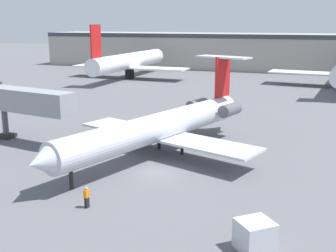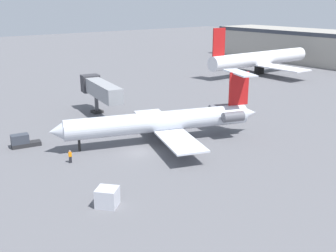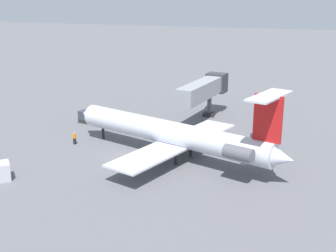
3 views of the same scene
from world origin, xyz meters
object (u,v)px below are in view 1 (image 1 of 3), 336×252
at_px(jet_bridge, 15,100).
at_px(ground_crew_marshaller, 87,197).
at_px(cargo_container_uld, 255,236).
at_px(parked_airliner_west_end, 129,61).
at_px(regional_jet, 163,125).

relative_size(jet_bridge, ground_crew_marshaller, 8.81).
distance_m(ground_crew_marshaller, cargo_container_uld, 13.11).
xyz_separation_m(jet_bridge, parked_airliner_west_end, (-10.85, 56.20, -0.66)).
xyz_separation_m(regional_jet, jet_bridge, (-18.38, -0.62, 1.69)).
height_order(jet_bridge, ground_crew_marshaller, jet_bridge).
distance_m(jet_bridge, parked_airliner_west_end, 57.25).
relative_size(ground_crew_marshaller, cargo_container_uld, 0.58).
height_order(jet_bridge, parked_airliner_west_end, parked_airliner_west_end).
height_order(regional_jet, jet_bridge, regional_jet).
height_order(regional_jet, cargo_container_uld, regional_jet).
xyz_separation_m(ground_crew_marshaller, parked_airliner_west_end, (-28.26, 70.14, 3.39)).
distance_m(cargo_container_uld, parked_airliner_west_end, 83.12).
xyz_separation_m(jet_bridge, ground_crew_marshaller, (17.41, -13.93, -4.06)).
height_order(regional_jet, ground_crew_marshaller, regional_jet).
height_order(ground_crew_marshaller, parked_airliner_west_end, parked_airliner_west_end).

